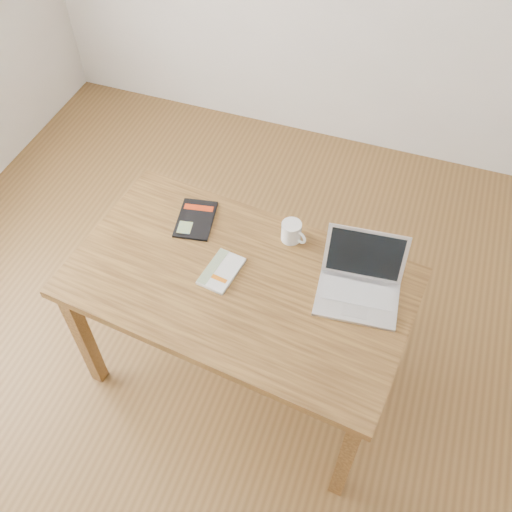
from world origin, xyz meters
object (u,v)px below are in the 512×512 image
(desk, at_px, (240,293))
(black_guidebook, at_px, (196,219))
(white_guidebook, at_px, (221,271))
(laptop, at_px, (360,283))
(coffee_mug, at_px, (292,231))

(desk, height_order, black_guidebook, black_guidebook)
(desk, xyz_separation_m, black_guidebook, (-0.29, 0.24, 0.10))
(white_guidebook, relative_size, laptop, 0.62)
(white_guidebook, relative_size, coffee_mug, 1.82)
(desk, bearing_deg, coffee_mug, 70.47)
(desk, xyz_separation_m, coffee_mug, (0.13, 0.27, 0.14))
(white_guidebook, distance_m, coffee_mug, 0.34)
(white_guidebook, bearing_deg, desk, 0.12)
(desk, xyz_separation_m, laptop, (0.46, 0.11, 0.14))
(white_guidebook, relative_size, black_guidebook, 0.84)
(desk, height_order, white_guidebook, white_guidebook)
(white_guidebook, height_order, black_guidebook, white_guidebook)
(desk, bearing_deg, black_guidebook, 146.59)
(laptop, xyz_separation_m, coffee_mug, (-0.33, 0.16, 0.00))
(white_guidebook, bearing_deg, black_guidebook, 140.82)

